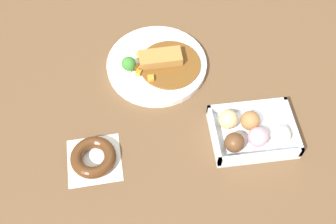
{
  "coord_description": "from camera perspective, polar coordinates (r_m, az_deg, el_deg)",
  "views": [
    {
      "loc": [
        -0.1,
        -0.62,
        0.86
      ],
      "look_at": [
        -0.03,
        -0.1,
        0.03
      ],
      "focal_mm": 42.83,
      "sensor_mm": 36.0,
      "label": 1
    }
  ],
  "objects": [
    {
      "name": "ground_plane",
      "position": [
        1.06,
        1.15,
        3.78
      ],
      "size": [
        1.6,
        1.6,
        0.0
      ],
      "primitive_type": "plane",
      "color": "brown"
    },
    {
      "name": "curry_plate",
      "position": [
        1.09,
        -1.56,
        6.85
      ],
      "size": [
        0.27,
        0.27,
        0.07
      ],
      "color": "white",
      "rests_on": "ground_plane"
    },
    {
      "name": "donut_box",
      "position": [
        0.98,
        11.76,
        -2.81
      ],
      "size": [
        0.2,
        0.15,
        0.06
      ],
      "color": "silver",
      "rests_on": "ground_plane"
    },
    {
      "name": "chocolate_ring_donut",
      "position": [
        0.95,
        -10.57,
        -6.38
      ],
      "size": [
        0.13,
        0.13,
        0.03
      ],
      "color": "white",
      "rests_on": "ground_plane"
    }
  ]
}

